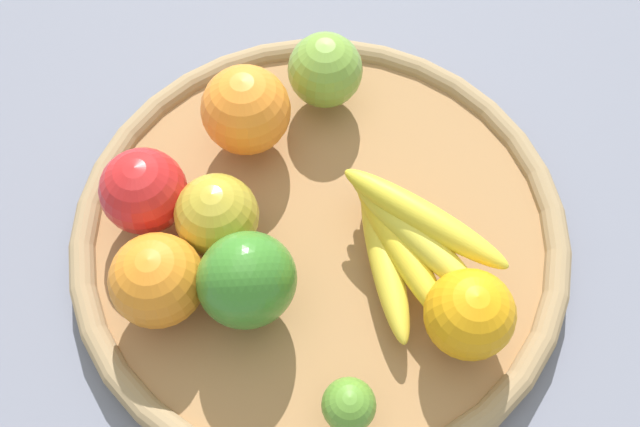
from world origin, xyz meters
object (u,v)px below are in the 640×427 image
apple_2 (144,191)px  apple_0 (325,70)px  banana_bunch (405,239)px  bell_pepper (247,281)px  orange_0 (469,314)px  apple_1 (217,216)px  orange_2 (246,110)px  orange_1 (157,280)px  lime_0 (349,405)px

apple_2 → apple_0: 0.21m
apple_0 → apple_2: bearing=137.2°
banana_bunch → bell_pepper: (-0.06, 0.13, 0.02)m
banana_bunch → apple_2: apple_2 is taller
orange_0 → banana_bunch: bearing=40.1°
apple_0 → apple_1: same height
orange_0 → orange_2: bearing=49.9°
banana_bunch → orange_2: orange_2 is taller
bell_pepper → orange_1: bearing=157.0°
apple_1 → bell_pepper: bearing=-148.9°
orange_1 → lime_0: bearing=-115.6°
apple_2 → apple_0: apple_2 is taller
orange_1 → apple_1: size_ratio=1.08×
lime_0 → apple_2: apple_2 is taller
apple_2 → bell_pepper: bearing=-126.5°
orange_2 → orange_0: size_ratio=1.13×
orange_2 → orange_0: 0.27m
apple_0 → orange_0: orange_0 is taller
lime_0 → orange_0: orange_0 is taller
orange_1 → orange_0: size_ratio=1.07×
banana_bunch → orange_2: bearing=54.2°
orange_2 → apple_1: 0.11m
orange_2 → apple_2: orange_2 is taller
apple_2 → orange_0: size_ratio=1.04×
apple_0 → apple_1: (-0.17, 0.07, 0.00)m
lime_0 → orange_2: bearing=25.2°
orange_0 → lime_0: bearing=131.6°
bell_pepper → apple_1: bearing=94.4°
lime_0 → orange_1: size_ratio=0.54×
orange_0 → apple_1: bearing=73.0°
lime_0 → apple_2: (0.16, 0.20, 0.02)m
apple_1 → orange_0: size_ratio=0.99×
banana_bunch → apple_0: bearing=27.1°
orange_2 → apple_2: bearing=141.4°
lime_0 → orange_2: size_ratio=0.51×
lime_0 → banana_bunch: (0.14, -0.03, 0.01)m
apple_0 → bell_pepper: size_ratio=0.77×
orange_1 → bell_pepper: size_ratio=0.84×
apple_1 → apple_2: bearing=76.7°
orange_1 → apple_1: (0.07, -0.04, -0.00)m
orange_0 → bell_pepper: bearing=88.5°
banana_bunch → orange_2: size_ratio=1.92×
apple_1 → orange_2: bearing=-4.0°
apple_1 → orange_0: same height
apple_2 → apple_1: apple_2 is taller
bell_pepper → apple_1: bell_pepper is taller
orange_2 → orange_1: bearing=165.9°
apple_2 → banana_bunch: bearing=-94.4°
lime_0 → apple_0: size_ratio=0.59×
bell_pepper → apple_1: size_ratio=1.28×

